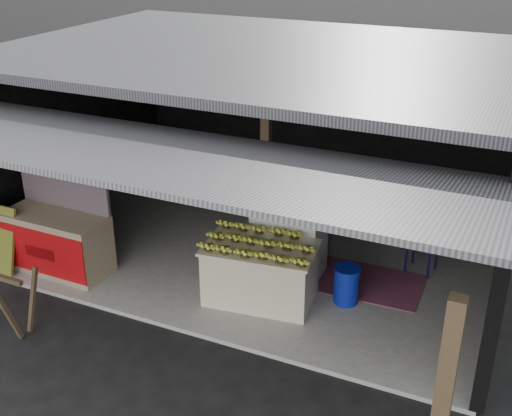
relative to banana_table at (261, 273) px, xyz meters
The scene contains 11 objects.
ground 1.28m from the banana_table, 121.18° to the right, with size 80.00×80.00×0.00m, color black.
concrete_slab 1.66m from the banana_table, 112.76° to the left, with size 7.00×5.00×0.06m, color gray.
shophouse 2.51m from the banana_table, 109.04° to the left, with size 7.40×7.29×3.02m.
banana_table is the anchor object (origin of this frame).
banana_pile 0.47m from the banana_table, 63.43° to the left, with size 1.32×0.79×0.16m, color yellow, non-canonical shape.
white_crate 0.81m from the banana_table, 84.89° to the left, with size 0.96×0.67×1.05m.
neighbor_stall 2.97m from the banana_table, behind, with size 1.51×0.70×1.55m.
water_barrel 1.13m from the banana_table, 20.97° to the left, with size 0.33×0.33×0.48m, color #0E1F9C.
plastic_chair 2.46m from the banana_table, 43.94° to the left, with size 0.45×0.45×0.86m.
magenta_rug 1.58m from the banana_table, 40.17° to the left, with size 1.50×1.00×0.01m, color maroon.
picture_frames 4.22m from the banana_table, 101.48° to the left, with size 1.62×0.04×0.46m.
Camera 1 is at (3.57, -5.54, 4.70)m, focal length 45.00 mm.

